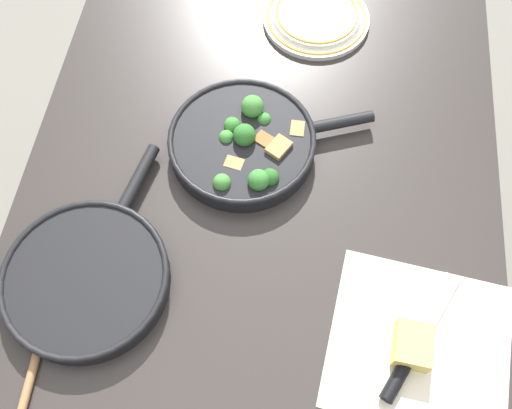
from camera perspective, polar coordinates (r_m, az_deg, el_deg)
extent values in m
plane|color=slate|center=(1.80, 0.00, -11.22)|extent=(14.00, 14.00, 0.00)
cube|color=#2D2826|center=(1.11, 0.00, -0.82)|extent=(1.32, 0.94, 0.03)
cylinder|color=#BCBCC1|center=(1.82, -10.82, 12.35)|extent=(0.05, 0.05, 0.72)
cylinder|color=#BCBCC1|center=(1.79, 15.94, 9.52)|extent=(0.05, 0.05, 0.72)
cylinder|color=black|center=(1.15, -1.40, 6.08)|extent=(0.29, 0.29, 0.04)
torus|color=black|center=(1.14, -1.42, 6.62)|extent=(0.30, 0.30, 0.01)
cylinder|color=black|center=(1.19, 8.67, 8.17)|extent=(0.07, 0.13, 0.02)
cylinder|color=#2C6823|center=(1.10, 0.33, 1.78)|extent=(0.01, 0.01, 0.02)
sphere|color=#387A33|center=(1.08, 0.34, 2.45)|extent=(0.04, 0.04, 0.04)
cylinder|color=#205218|center=(1.11, 1.38, 2.14)|extent=(0.01, 0.01, 0.02)
sphere|color=#286023|center=(1.09, 1.40, 2.72)|extent=(0.04, 0.04, 0.04)
cylinder|color=#357027|center=(1.16, -2.93, 6.18)|extent=(0.01, 0.01, 0.02)
sphere|color=#428438|center=(1.14, -2.98, 6.71)|extent=(0.03, 0.03, 0.03)
cylinder|color=#2C6823|center=(1.17, -2.35, 7.32)|extent=(0.01, 0.01, 0.02)
sphere|color=#387A33|center=(1.15, -2.39, 7.92)|extent=(0.03, 0.03, 0.03)
cylinder|color=#357027|center=(1.10, -3.37, 1.65)|extent=(0.01, 0.01, 0.02)
sphere|color=#428438|center=(1.08, -3.43, 2.21)|extent=(0.03, 0.03, 0.03)
cylinder|color=#2C6823|center=(1.18, 0.82, 7.96)|extent=(0.01, 0.01, 0.02)
sphere|color=#387A33|center=(1.17, 0.84, 8.47)|extent=(0.03, 0.03, 0.03)
cylinder|color=#245B1C|center=(1.15, -1.14, 6.18)|extent=(0.02, 0.02, 0.02)
sphere|color=#2D6B28|center=(1.13, -1.17, 6.96)|extent=(0.05, 0.05, 0.05)
cylinder|color=#357027|center=(1.19, -0.34, 8.95)|extent=(0.02, 0.02, 0.03)
sphere|color=#428438|center=(1.17, -0.35, 9.79)|extent=(0.05, 0.05, 0.05)
cube|color=olive|center=(1.10, -4.09, 1.64)|extent=(0.03, 0.03, 0.03)
cube|color=olive|center=(1.14, 1.07, 6.10)|extent=(0.04, 0.05, 0.03)
cube|color=#AD7F4C|center=(1.12, -2.19, 3.83)|extent=(0.03, 0.04, 0.03)
cube|color=#AD7F4C|center=(1.13, 2.27, 5.37)|extent=(0.06, 0.05, 0.04)
cube|color=#AD7F4C|center=(1.16, 4.12, 7.21)|extent=(0.04, 0.03, 0.03)
cylinder|color=black|center=(1.07, -16.59, -7.22)|extent=(0.30, 0.30, 0.04)
torus|color=black|center=(1.05, -16.84, -6.88)|extent=(0.30, 0.30, 0.01)
cylinder|color=black|center=(1.13, -11.64, 2.70)|extent=(0.15, 0.05, 0.02)
cylinder|color=#DBC156|center=(1.07, -16.60, -7.21)|extent=(0.24, 0.24, 0.02)
cylinder|color=#996B42|center=(1.06, -22.33, -18.32)|extent=(0.33, 0.02, 0.02)
ellipsoid|color=#996B42|center=(1.09, -19.78, -8.85)|extent=(0.07, 0.04, 0.02)
cube|color=beige|center=(1.05, 16.03, -13.33)|extent=(0.32, 0.34, 0.00)
cube|color=silver|center=(1.07, 17.14, -10.59)|extent=(0.17, 0.11, 0.01)
cylinder|color=black|center=(1.01, 13.98, -16.49)|extent=(0.09, 0.06, 0.02)
cube|color=#E0C15B|center=(1.02, 15.40, -13.43)|extent=(0.08, 0.07, 0.04)
cylinder|color=white|center=(1.40, 6.03, 18.02)|extent=(0.25, 0.25, 0.01)
torus|color=gold|center=(1.39, 6.05, 18.19)|extent=(0.23, 0.23, 0.01)
cylinder|color=white|center=(1.39, 6.08, 18.37)|extent=(0.20, 0.20, 0.01)
torus|color=gold|center=(1.38, 6.10, 18.55)|extent=(0.19, 0.19, 0.01)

